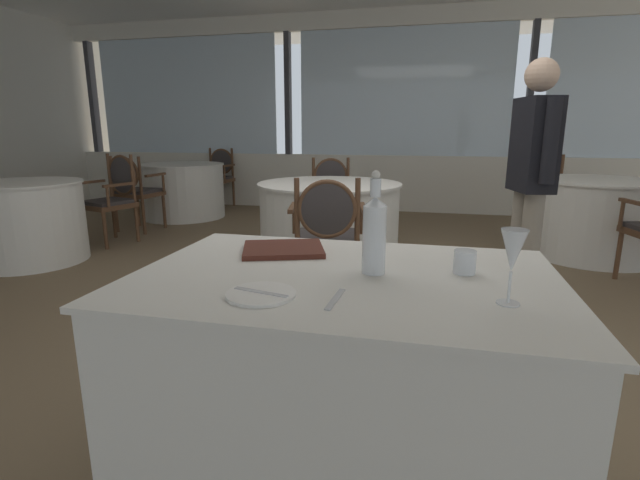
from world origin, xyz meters
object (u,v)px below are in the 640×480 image
(dining_chair_0_1, at_px, (547,189))
(diner_person_0, at_px, (532,171))
(dining_chair_1_0, at_px, (218,173))
(menu_book, at_px, (283,249))
(dining_chair_1_1, at_px, (134,187))
(side_plate, at_px, (261,294))
(water_bottle, at_px, (374,233))
(dining_chair_2_1, at_px, (114,192))
(dining_chair_3_1, at_px, (327,230))
(wine_glass, at_px, (513,252))
(water_tumbler, at_px, (465,262))
(dining_chair_3_0, at_px, (331,191))

(dining_chair_0_1, distance_m, diner_person_0, 2.75)
(diner_person_0, bearing_deg, dining_chair_1_0, -54.85)
(menu_book, relative_size, dining_chair_0_1, 0.33)
(dining_chair_1_1, bearing_deg, dining_chair_0_1, -73.60)
(dining_chair_0_1, bearing_deg, side_plate, -33.69)
(water_bottle, height_order, dining_chair_2_1, water_bottle)
(dining_chair_2_1, xyz_separation_m, dining_chair_3_1, (2.73, -1.39, -0.00))
(menu_book, xyz_separation_m, dining_chair_1_1, (-2.96, 3.28, -0.22))
(side_plate, xyz_separation_m, dining_chair_2_1, (-2.94, 3.25, -0.21))
(wine_glass, distance_m, diner_person_0, 2.15)
(dining_chair_0_1, relative_size, dining_chair_1_0, 1.00)
(water_bottle, distance_m, dining_chair_0_1, 4.79)
(dining_chair_1_1, height_order, diner_person_0, diner_person_0)
(water_tumbler, bearing_deg, dining_chair_0_1, 74.36)
(dining_chair_3_1, bearing_deg, dining_chair_1_1, 44.58)
(side_plate, xyz_separation_m, diner_person_0, (1.13, 2.20, 0.19))
(dining_chair_1_0, distance_m, dining_chair_2_1, 2.55)
(side_plate, bearing_deg, water_tumbler, 31.65)
(water_tumbler, height_order, dining_chair_3_0, dining_chair_3_0)
(water_tumbler, xyz_separation_m, menu_book, (-0.68, 0.13, -0.03))
(dining_chair_0_1, bearing_deg, wine_glass, -26.42)
(dining_chair_3_0, distance_m, diner_person_0, 2.54)
(side_plate, xyz_separation_m, menu_book, (-0.09, 0.50, 0.01))
(dining_chair_1_0, bearing_deg, wine_glass, 36.59)
(dining_chair_2_1, bearing_deg, dining_chair_1_1, -150.51)
(dining_chair_0_1, xyz_separation_m, dining_chair_3_0, (-2.48, -0.84, 0.01))
(wine_glass, xyz_separation_m, diner_person_0, (0.44, 2.10, 0.05))
(menu_book, height_order, diner_person_0, diner_person_0)
(side_plate, relative_size, dining_chair_1_0, 0.22)
(dining_chair_2_1, bearing_deg, water_bottle, 64.85)
(menu_book, relative_size, dining_chair_2_1, 0.32)
(water_tumbler, relative_size, dining_chair_1_1, 0.09)
(water_tumbler, distance_m, menu_book, 0.70)
(side_plate, bearing_deg, dining_chair_1_0, 116.52)
(dining_chair_1_1, bearing_deg, wine_glass, -130.08)
(side_plate, distance_m, dining_chair_1_0, 6.49)
(wine_glass, bearing_deg, dining_chair_1_1, 135.51)
(water_bottle, xyz_separation_m, menu_book, (-0.38, 0.20, -0.13))
(dining_chair_1_0, bearing_deg, dining_chair_3_0, 55.37)
(water_bottle, xyz_separation_m, dining_chair_3_0, (-0.93, 3.67, -0.35))
(diner_person_0, bearing_deg, dining_chair_3_0, -58.11)
(dining_chair_2_1, height_order, dining_chair_3_0, dining_chair_2_1)
(side_plate, height_order, wine_glass, wine_glass)
(dining_chair_2_1, bearing_deg, wine_glass, 66.30)
(water_bottle, relative_size, dining_chair_3_0, 0.38)
(water_bottle, distance_m, dining_chair_3_0, 3.81)
(dining_chair_3_0, bearing_deg, water_tumbler, 7.38)
(dining_chair_0_1, bearing_deg, dining_chair_1_0, -114.58)
(dining_chair_0_1, distance_m, dining_chair_3_0, 2.62)
(dining_chair_1_0, relative_size, diner_person_0, 0.56)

